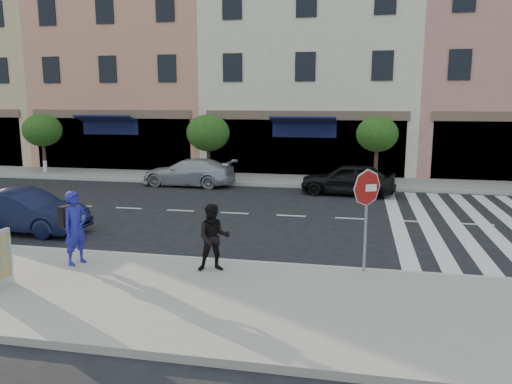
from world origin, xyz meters
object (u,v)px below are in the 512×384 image
(car_far_left, at_px, (189,172))
(car_far_mid, at_px, (348,179))
(photographer, at_px, (75,228))
(car_near_mid, at_px, (23,211))
(walker, at_px, (214,238))
(stop_sign, at_px, (367,197))

(car_far_left, bearing_deg, car_far_mid, 86.36)
(photographer, distance_m, car_near_mid, 4.42)
(car_near_mid, distance_m, car_far_mid, 12.36)
(walker, relative_size, car_far_mid, 0.39)
(stop_sign, bearing_deg, car_near_mid, 145.10)
(car_near_mid, distance_m, car_far_left, 9.06)
(stop_sign, height_order, car_far_mid, stop_sign)
(stop_sign, relative_size, car_far_left, 0.54)
(car_far_mid, bearing_deg, stop_sign, 10.43)
(stop_sign, relative_size, photographer, 1.34)
(car_near_mid, relative_size, car_far_left, 0.91)
(car_near_mid, bearing_deg, walker, -108.27)
(photographer, relative_size, car_near_mid, 0.44)
(stop_sign, bearing_deg, walker, 166.48)
(car_far_left, bearing_deg, car_near_mid, -11.15)
(stop_sign, distance_m, photographer, 6.66)
(stop_sign, height_order, car_far_left, stop_sign)
(photographer, bearing_deg, stop_sign, -62.33)
(stop_sign, xyz_separation_m, photographer, (-6.56, -0.79, -0.83))
(walker, xyz_separation_m, car_far_left, (-4.53, 11.36, -0.29))
(photographer, height_order, car_far_left, photographer)
(photographer, bearing_deg, car_near_mid, 72.14)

